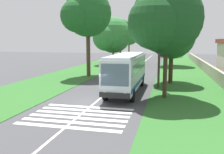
{
  "coord_description": "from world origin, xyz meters",
  "views": [
    {
      "loc": [
        -18.95,
        -5.79,
        5.03
      ],
      "look_at": [
        3.53,
        -0.54,
        1.6
      ],
      "focal_mm": 39.17,
      "sensor_mm": 36.0,
      "label": 1
    }
  ],
  "objects": [
    {
      "name": "roadside_tree_left_0",
      "position": [
        32.03,
        6.15,
        6.02
      ],
      "size": [
        9.1,
        7.63,
        9.97
      ],
      "color": "brown",
      "rests_on": "grass_verge_left"
    },
    {
      "name": "coach_bus",
      "position": [
        4.56,
        -1.8,
        2.15
      ],
      "size": [
        11.16,
        2.62,
        3.73
      ],
      "color": "silver",
      "rests_on": "ground"
    },
    {
      "name": "roadside_tree_right_3",
      "position": [
        31.68,
        -6.06,
        6.49
      ],
      "size": [
        8.38,
        6.91,
        10.11
      ],
      "color": "brown",
      "rests_on": "grass_verge_right"
    },
    {
      "name": "zebra_crossing",
      "position": [
        -3.92,
        0.0,
        0.0
      ],
      "size": [
        4.95,
        6.8,
        0.01
      ],
      "color": "silver",
      "rests_on": "ground"
    },
    {
      "name": "trailing_car_1",
      "position": [
        30.34,
        1.55,
        0.67
      ],
      "size": [
        4.3,
        1.78,
        1.43
      ],
      "color": "#B21E1E",
      "rests_on": "ground"
    },
    {
      "name": "roadside_wall",
      "position": [
        20.0,
        -11.6,
        0.81
      ],
      "size": [
        70.0,
        0.4,
        1.54
      ],
      "primitive_type": "cube",
      "color": "#9E937F",
      "rests_on": "grass_verge_right"
    },
    {
      "name": "roadside_tree_right_0",
      "position": [
        2.68,
        -5.3,
        6.73
      ],
      "size": [
        7.52,
        6.12,
        9.91
      ],
      "color": "#3D2D1E",
      "rests_on": "grass_verge_right"
    },
    {
      "name": "grass_verge_left",
      "position": [
        15.0,
        8.2,
        0.02
      ],
      "size": [
        120.0,
        8.0,
        0.04
      ],
      "primitive_type": "cube",
      "color": "#2D6628",
      "rests_on": "ground"
    },
    {
      "name": "utility_pole",
      "position": [
        7.16,
        -4.78,
        4.63
      ],
      "size": [
        0.24,
        1.4,
        8.89
      ],
      "color": "#473828",
      "rests_on": "grass_verge_right"
    },
    {
      "name": "centre_line",
      "position": [
        15.0,
        0.0,
        0.0
      ],
      "size": [
        110.0,
        0.16,
        0.01
      ],
      "primitive_type": "cube",
      "color": "silver",
      "rests_on": "ground"
    },
    {
      "name": "roadside_tree_left_2",
      "position": [
        51.97,
        5.74,
        6.53
      ],
      "size": [
        6.88,
        5.79,
        9.55
      ],
      "color": "brown",
      "rests_on": "grass_verge_left"
    },
    {
      "name": "trailing_car_0",
      "position": [
        24.85,
        1.54,
        0.67
      ],
      "size": [
        4.3,
        1.78,
        1.43
      ],
      "color": "#145933",
      "rests_on": "ground"
    },
    {
      "name": "trailing_car_2",
      "position": [
        39.68,
        2.04,
        0.67
      ],
      "size": [
        4.3,
        1.78,
        1.43
      ],
      "color": "gray",
      "rests_on": "ground"
    },
    {
      "name": "roadside_tree_left_1",
      "position": [
        41.0,
        6.29,
        7.43
      ],
      "size": [
        6.7,
        5.53,
        10.29
      ],
      "color": "brown",
      "rests_on": "grass_verge_left"
    },
    {
      "name": "roadside_tree_right_1",
      "position": [
        62.17,
        -5.01,
        6.65
      ],
      "size": [
        8.4,
        7.43,
        10.49
      ],
      "color": "#3D2D1E",
      "rests_on": "grass_verge_right"
    },
    {
      "name": "ground",
      "position": [
        0.0,
        0.0,
        0.0
      ],
      "size": [
        160.0,
        160.0,
        0.0
      ],
      "primitive_type": "plane",
      "color": "#424244"
    },
    {
      "name": "roadside_tree_right_2",
      "position": [
        10.74,
        -5.91,
        5.46
      ],
      "size": [
        6.61,
        5.4,
        8.28
      ],
      "color": "#3D2D1E",
      "rests_on": "grass_verge_right"
    },
    {
      "name": "roadside_tree_left_3",
      "position": [
        14.01,
        5.47,
        8.56
      ],
      "size": [
        8.13,
        6.5,
        12.0
      ],
      "color": "#4C3826",
      "rests_on": "grass_verge_left"
    },
    {
      "name": "grass_verge_right",
      "position": [
        15.0,
        -8.2,
        0.02
      ],
      "size": [
        120.0,
        8.0,
        0.04
      ],
      "primitive_type": "cube",
      "color": "#2D6628",
      "rests_on": "ground"
    }
  ]
}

